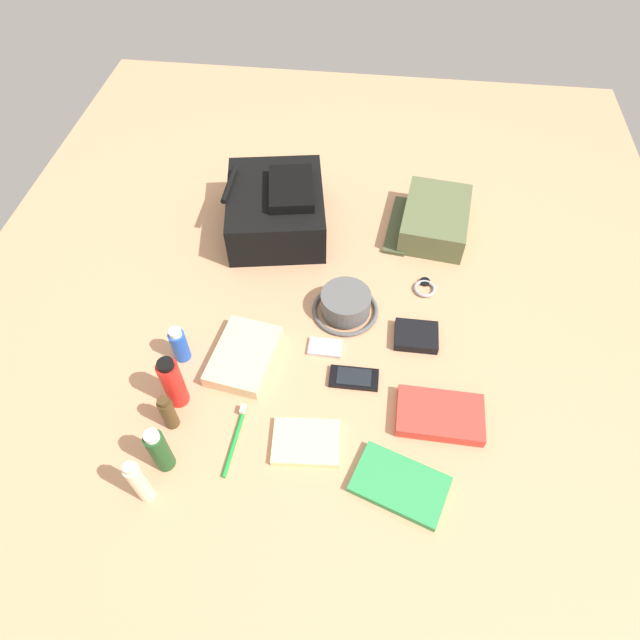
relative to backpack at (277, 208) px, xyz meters
The scene contains 18 objects.
ground_plane 0.42m from the backpack, 155.17° to the right, with size 2.64×2.02×0.02m, color tan.
backpack is the anchor object (origin of this frame).
toiletry_pouch 0.47m from the backpack, 84.88° to the right, with size 0.28×0.26×0.08m.
bucket_hat 0.39m from the backpack, 142.82° to the right, with size 0.18×0.18×0.07m.
lotion_bottle 0.87m from the backpack, behind, with size 0.03×0.03×0.15m.
shampoo_bottle 0.79m from the backpack, behind, with size 0.04×0.04×0.14m.
cologne_bottle 0.70m from the backpack, 169.35° to the left, with size 0.03×0.03×0.11m.
sunscreen_spray 0.64m from the backpack, 168.06° to the left, with size 0.05×0.05×0.16m.
deodorant_spray 0.53m from the backpack, 162.76° to the left, with size 0.04×0.04×0.11m.
paperback_novel 0.87m from the backpack, 153.00° to the right, with size 0.18×0.22×0.02m.
travel_guidebook 0.77m from the backpack, 141.35° to the right, with size 0.13×0.20×0.03m.
cell_phone 0.59m from the backpack, 152.09° to the right, with size 0.06×0.12×0.01m.
media_player 0.48m from the backpack, 155.91° to the right, with size 0.05×0.08×0.01m.
wristwatch 0.49m from the backpack, 114.63° to the right, with size 0.07×0.06×0.01m.
toothbrush 0.71m from the backpack, behind, with size 0.18×0.02×0.02m.
wallet 0.57m from the backpack, 131.87° to the right, with size 0.09×0.11×0.02m, color black.
notepad 0.73m from the backpack, 165.36° to the right, with size 0.11×0.15×0.02m, color beige.
folded_towel 0.50m from the backpack, behind, with size 0.20×0.14×0.04m, color beige.
Camera 1 is at (-0.84, -0.10, 1.13)m, focal length 30.32 mm.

